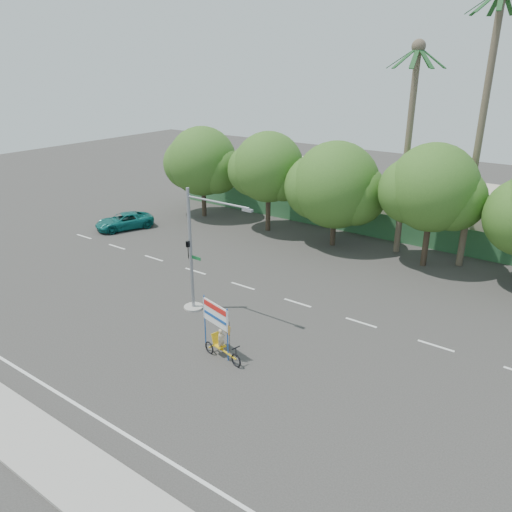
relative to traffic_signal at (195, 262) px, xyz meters
The scene contains 14 objects.
ground 5.40m from the traffic_signal, 61.13° to the right, with size 120.00×120.00×0.00m, color #33302D.
sidewalk_near 12.04m from the traffic_signal, 79.17° to the right, with size 50.00×2.40×0.12m, color gray.
fence 17.76m from the traffic_signal, 82.85° to the left, with size 38.00×0.08×2.00m, color #336B3D.
building_left 23.38m from the traffic_signal, 109.52° to the left, with size 12.00×8.00×4.00m, color #BDB596.
building_right 24.29m from the traffic_signal, 65.15° to the left, with size 14.00×8.00×3.60m, color #BDB596.
tree_far_left 18.45m from the traffic_signal, 130.22° to the left, with size 7.14×6.00×7.96m.
tree_left 14.99m from the traffic_signal, 109.08° to the left, with size 6.66×5.60×8.07m.
tree_center 14.15m from the traffic_signal, 85.33° to the left, with size 7.62×6.40×7.85m.
tree_right 16.38m from the traffic_signal, 59.83° to the left, with size 6.90×5.80×8.36m.
palm_tall 20.04m from the traffic_signal, 56.69° to the left, with size 3.73×3.79×17.45m.
palm_short 17.56m from the traffic_signal, 69.84° to the left, with size 3.73×3.79×14.45m.
traffic_signal is the anchor object (origin of this frame).
trike_billboard 5.27m from the traffic_signal, 35.25° to the right, with size 2.76×1.03×2.77m.
pickup_truck 16.62m from the traffic_signal, 153.64° to the left, with size 2.17×4.71×1.31m, color #0E635C.
Camera 1 is at (15.27, -14.49, 13.17)m, focal length 35.00 mm.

